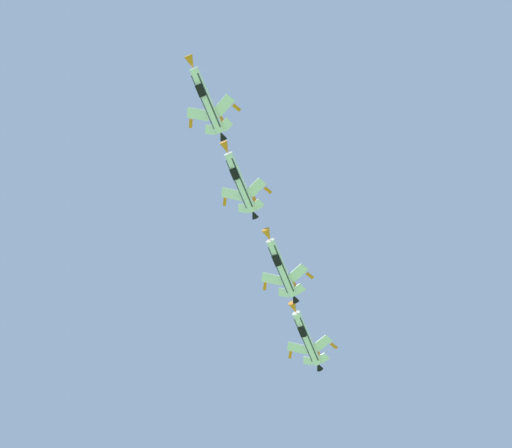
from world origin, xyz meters
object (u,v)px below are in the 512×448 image
at_px(fighter_jet_left_wing, 240,181).
at_px(fighter_jet_right_wing, 281,267).
at_px(fighter_jet_left_outer, 306,337).
at_px(fighter_jet_lead, 207,99).

distance_m(fighter_jet_left_wing, fighter_jet_right_wing, 17.93).
bearing_deg(fighter_jet_left_wing, fighter_jet_left_outer, -90.57).
bearing_deg(fighter_jet_right_wing, fighter_jet_lead, 88.91).
bearing_deg(fighter_jet_lead, fighter_jet_left_wing, -87.56).
relative_size(fighter_jet_left_wing, fighter_jet_left_outer, 1.00).
relative_size(fighter_jet_lead, fighter_jet_left_outer, 1.00).
height_order(fighter_jet_lead, fighter_jet_left_outer, fighter_jet_left_outer).
bearing_deg(fighter_jet_left_wing, fighter_jet_right_wing, -94.51).
xyz_separation_m(fighter_jet_left_wing, fighter_jet_right_wing, (-0.61, 17.48, -3.92)).
bearing_deg(fighter_jet_left_wing, fighter_jet_lead, 92.44).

